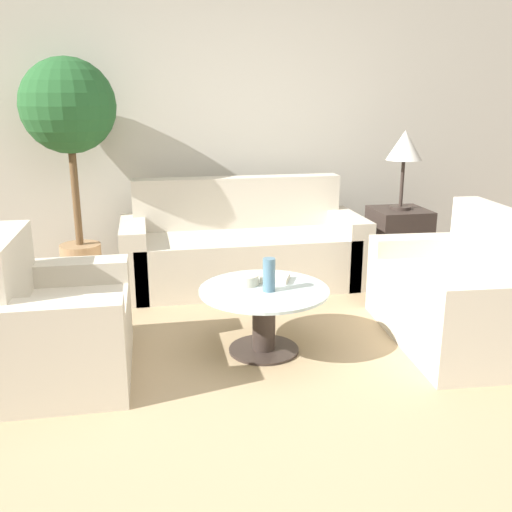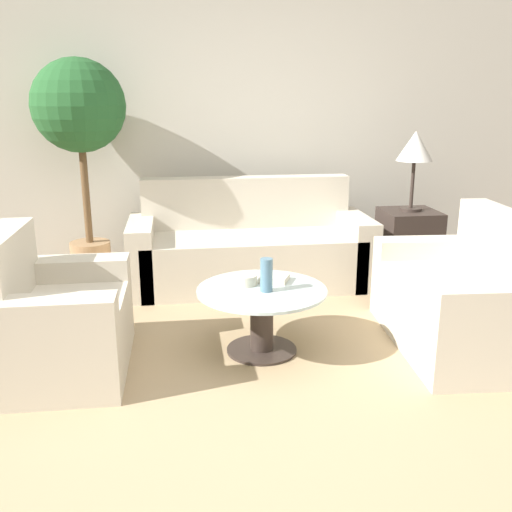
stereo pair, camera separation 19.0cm
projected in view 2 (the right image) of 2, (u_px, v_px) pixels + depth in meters
The scene contains 13 objects.
ground_plane at pixel (264, 411), 2.89m from camera, with size 14.00×14.00×0.00m, color brown.
wall_back at pixel (218, 123), 5.12m from camera, with size 10.00×0.06×2.60m.
rug at pixel (262, 351), 3.56m from camera, with size 3.47×3.60×0.01m.
sofa_main at pixel (249, 250), 4.81m from camera, with size 1.98×0.79×0.87m.
armchair at pixel (50, 325), 3.24m from camera, with size 0.74×0.95×0.84m.
loveseat at pixel (467, 302), 3.59m from camera, with size 0.83×1.29×0.85m.
coffee_table at pixel (262, 311), 3.49m from camera, with size 0.79×0.79×0.41m.
side_table at pixel (408, 244), 4.93m from camera, with size 0.46×0.46×0.60m.
table_lamp at pixel (415, 149), 4.71m from camera, with size 0.30×0.30×0.67m.
potted_plant at pixel (80, 121), 4.53m from camera, with size 0.74×0.74×1.83m.
vase at pixel (266, 275), 3.38m from camera, with size 0.07×0.07×0.20m.
bowl at pixel (246, 280), 3.52m from camera, with size 0.14×0.14×0.06m.
book_stack at pixel (274, 278), 3.59m from camera, with size 0.21×0.21×0.04m.
Camera 2 is at (-0.40, -2.53, 1.54)m, focal length 40.00 mm.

